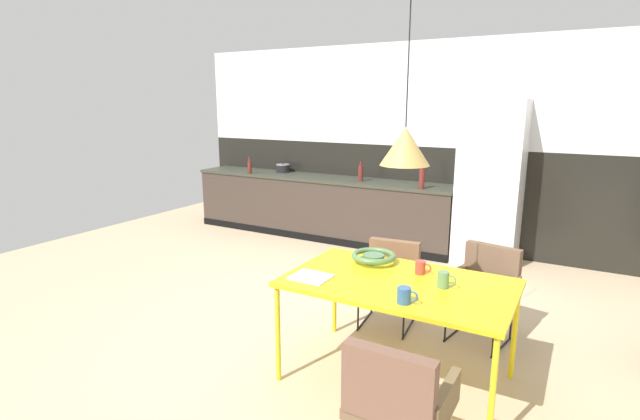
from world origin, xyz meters
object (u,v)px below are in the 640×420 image
(pendant_lamp_over_table_near, at_px, (405,146))
(armchair_near_window, at_px, (390,271))
(bottle_oil_tall, at_px, (250,167))
(bottle_wine_green, at_px, (361,173))
(armchair_head_of_table, at_px, (396,395))
(mug_wide_latte, at_px, (405,295))
(cooking_pot, at_px, (283,168))
(refrigerator_column, at_px, (490,183))
(mug_tall_blue, at_px, (421,267))
(bottle_vinegar_dark, at_px, (422,178))
(fruit_bowl, at_px, (374,257))
(dining_table, at_px, (399,287))
(armchair_far_side, at_px, (485,282))
(mug_white_ceramic, at_px, (444,280))
(open_book, at_px, (311,277))

(pendant_lamp_over_table_near, bearing_deg, armchair_near_window, 115.19)
(bottle_oil_tall, bearing_deg, bottle_wine_green, 4.94)
(armchair_head_of_table, bearing_deg, mug_wide_latte, 107.58)
(cooking_pot, bearing_deg, refrigerator_column, -2.19)
(mug_tall_blue, xyz_separation_m, bottle_vinegar_dark, (-0.82, 2.56, 0.23))
(fruit_bowl, bearing_deg, armchair_near_window, 97.39)
(cooking_pot, xyz_separation_m, pendant_lamp_over_table_near, (3.04, -3.09, 0.71))
(fruit_bowl, bearing_deg, cooking_pot, 133.93)
(bottle_oil_tall, bearing_deg, dining_table, -39.04)
(bottle_oil_tall, distance_m, bottle_vinegar_dark, 2.67)
(mug_tall_blue, distance_m, pendant_lamp_over_table_near, 0.90)
(dining_table, relative_size, pendant_lamp_over_table_near, 1.34)
(armchair_far_side, height_order, mug_white_ceramic, mug_white_ceramic)
(fruit_bowl, distance_m, bottle_oil_tall, 3.99)
(fruit_bowl, bearing_deg, open_book, -115.79)
(armchair_near_window, bearing_deg, bottle_vinegar_dark, -85.12)
(mug_white_ceramic, bearing_deg, bottle_vinegar_dark, 110.74)
(refrigerator_column, height_order, bottle_oil_tall, refrigerator_column)
(open_book, height_order, mug_white_ceramic, mug_white_ceramic)
(cooking_pot, xyz_separation_m, bottle_wine_green, (1.40, -0.19, 0.05))
(mug_tall_blue, relative_size, mug_wide_latte, 0.90)
(armchair_far_side, relative_size, mug_tall_blue, 6.64)
(dining_table, xyz_separation_m, mug_wide_latte, (0.16, -0.33, 0.10))
(bottle_wine_green, relative_size, bottle_vinegar_dark, 0.83)
(pendant_lamp_over_table_near, bearing_deg, dining_table, -90.00)
(pendant_lamp_over_table_near, bearing_deg, bottle_vinegar_dark, 105.02)
(dining_table, bearing_deg, bottle_oil_tall, 140.96)
(dining_table, relative_size, bottle_oil_tall, 5.93)
(bottle_vinegar_dark, distance_m, pendant_lamp_over_table_near, 2.92)
(fruit_bowl, xyz_separation_m, bottle_wine_green, (-1.33, 2.64, 0.21))
(open_book, xyz_separation_m, bottle_vinegar_dark, (-0.18, 3.01, 0.27))
(armchair_far_side, bearing_deg, armchair_near_window, 20.43)
(bottle_oil_tall, bearing_deg, cooking_pot, 42.76)
(dining_table, xyz_separation_m, cooking_pot, (-3.04, 3.11, 0.25))
(fruit_bowl, relative_size, mug_white_ceramic, 2.74)
(dining_table, height_order, armchair_head_of_table, armchair_head_of_table)
(refrigerator_column, height_order, armchair_head_of_table, refrigerator_column)
(bottle_oil_tall, distance_m, pendant_lamp_over_table_near, 4.43)
(mug_tall_blue, relative_size, bottle_vinegar_dark, 0.35)
(fruit_bowl, xyz_separation_m, cooking_pot, (-2.73, 2.84, 0.16))
(mug_tall_blue, bearing_deg, fruit_bowl, 170.64)
(dining_table, xyz_separation_m, armchair_far_side, (0.41, 0.95, -0.20))
(fruit_bowl, height_order, bottle_wine_green, bottle_wine_green)
(refrigerator_column, relative_size, pendant_lamp_over_table_near, 1.75)
(mug_wide_latte, relative_size, mug_white_ceramic, 1.06)
(cooking_pot, bearing_deg, mug_tall_blue, -42.88)
(mug_white_ceramic, relative_size, pendant_lamp_over_table_near, 0.11)
(refrigerator_column, relative_size, dining_table, 1.30)
(armchair_near_window, relative_size, pendant_lamp_over_table_near, 0.65)
(armchair_head_of_table, relative_size, mug_tall_blue, 6.96)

